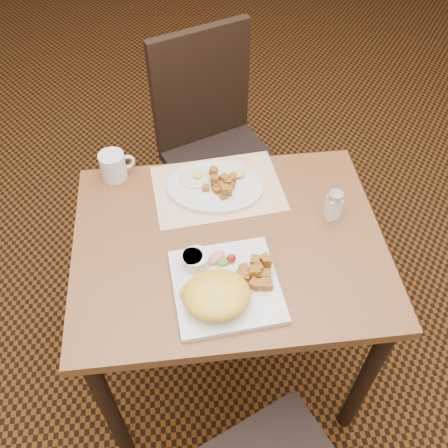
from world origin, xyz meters
TOP-DOWN VIEW (x-y plane):
  - ground at (0.00, 0.00)m, footprint 8.00×8.00m
  - table at (0.00, 0.00)m, footprint 0.90×0.70m
  - chair_far at (0.03, 0.71)m, footprint 0.55×0.55m
  - placemat at (-0.01, 0.22)m, footprint 0.42×0.32m
  - plate_square at (-0.03, -0.16)m, footprint 0.30×0.30m
  - plate_oval at (-0.02, 0.21)m, footprint 0.34×0.27m
  - hollandaise_mound at (-0.06, -0.21)m, footprint 0.18×0.16m
  - ramekin at (-0.10, -0.08)m, footprint 0.08×0.07m
  - garnish_sq at (-0.03, -0.08)m, footprint 0.09×0.06m
  - fried_egg at (-0.08, 0.25)m, footprint 0.10×0.10m
  - garnish_ov at (0.06, 0.25)m, footprint 0.05×0.04m
  - salt_shaker at (0.32, 0.06)m, footprint 0.05×0.05m
  - coffee_mug at (-0.33, 0.31)m, footprint 0.11×0.08m
  - home_fries_sq at (0.06, -0.15)m, footprint 0.11×0.10m
  - home_fries_ov at (0.00, 0.20)m, footprint 0.11×0.12m

SIDE VIEW (x-z plane):
  - ground at x=0.00m, z-range 0.00..0.00m
  - chair_far at x=0.03m, z-range 0.05..1.02m
  - table at x=0.00m, z-range 0.27..1.02m
  - placemat at x=-0.01m, z-range 0.75..0.75m
  - plate_square at x=-0.03m, z-range 0.75..0.77m
  - plate_oval at x=-0.02m, z-range 0.75..0.77m
  - fried_egg at x=-0.08m, z-range 0.76..0.78m
  - garnish_sq at x=-0.03m, z-range 0.76..0.79m
  - garnish_ov at x=0.06m, z-range 0.77..0.79m
  - home_fries_sq at x=0.06m, z-range 0.76..0.80m
  - home_fries_ov at x=0.00m, z-range 0.77..0.81m
  - ramekin at x=-0.10m, z-range 0.77..0.81m
  - coffee_mug at x=-0.33m, z-range 0.75..0.84m
  - hollandaise_mound at x=-0.06m, z-range 0.76..0.83m
  - salt_shaker at x=0.32m, z-range 0.75..0.85m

